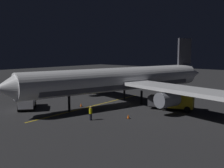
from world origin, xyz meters
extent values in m
cube|color=#2A2A2C|center=(0.00, 0.00, -0.10)|extent=(180.00, 180.00, 0.20)
cube|color=gold|center=(2.28, 4.00, 0.00)|extent=(2.27, 25.39, 0.01)
cylinder|color=white|center=(0.00, 0.00, 4.12)|extent=(11.04, 33.61, 3.73)
cube|color=#4C4C56|center=(0.00, 0.00, 3.09)|extent=(9.75, 28.65, 0.67)
cone|color=white|center=(3.95, 17.49, 4.12)|extent=(4.22, 3.71, 3.65)
cone|color=white|center=(-4.07, -18.03, 4.12)|extent=(4.26, 5.10, 3.36)
cube|color=#4C4C56|center=(-3.48, -15.42, 8.51)|extent=(1.14, 3.59, 5.06)
cube|color=white|center=(-10.80, 0.72, 3.56)|extent=(18.28, 8.57, 0.50)
cylinder|color=slate|center=(-9.67, 1.69, 2.16)|extent=(2.75, 3.58, 2.10)
cube|color=white|center=(10.06, -4.00, 3.56)|extent=(18.28, 8.57, 0.50)
cylinder|color=slate|center=(9.46, -2.63, 2.16)|extent=(2.75, 3.58, 2.10)
cylinder|color=black|center=(2.04, 9.02, 1.13)|extent=(0.43, 0.43, 2.25)
cylinder|color=black|center=(-2.77, -2.12, 1.13)|extent=(0.43, 0.43, 2.25)
cylinder|color=black|center=(1.59, -3.11, 1.13)|extent=(0.43, 0.43, 2.25)
cube|color=silver|center=(7.65, 12.36, 1.41)|extent=(4.33, 4.03, 1.92)
cube|color=#38383D|center=(9.88, 10.61, 1.20)|extent=(2.65, 2.68, 1.50)
cylinder|color=black|center=(8.71, 11.53, 0.45)|extent=(2.14, 2.37, 0.90)
cylinder|color=black|center=(6.59, 13.20, 0.45)|extent=(2.14, 2.37, 0.90)
cube|color=gold|center=(-9.25, -1.86, 1.55)|extent=(5.10, 3.41, 2.20)
cube|color=#38383D|center=(-6.16, -0.89, 1.20)|extent=(2.32, 2.44, 1.50)
cylinder|color=black|center=(-7.68, -1.37, 0.45)|extent=(1.55, 2.47, 0.90)
cylinder|color=black|center=(-10.81, -2.35, 0.45)|extent=(1.55, 2.47, 0.90)
cylinder|color=black|center=(-3.82, 10.46, 0.42)|extent=(0.32, 0.32, 0.85)
cylinder|color=yellow|center=(-3.82, 10.46, 1.18)|extent=(0.40, 0.40, 0.65)
sphere|color=tan|center=(-3.82, 10.46, 1.62)|extent=(0.24, 0.24, 0.24)
cone|color=#EA590F|center=(3.35, 5.54, 0.28)|extent=(0.36, 0.36, 0.55)
cube|color=black|center=(3.35, 5.54, 0.01)|extent=(0.50, 0.50, 0.03)
cone|color=#EA590F|center=(-6.86, 6.65, 0.28)|extent=(0.36, 0.36, 0.55)
cube|color=black|center=(-6.86, 6.65, 0.01)|extent=(0.50, 0.50, 0.03)
camera|label=1|loc=(-27.97, 34.04, 8.76)|focal=43.89mm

